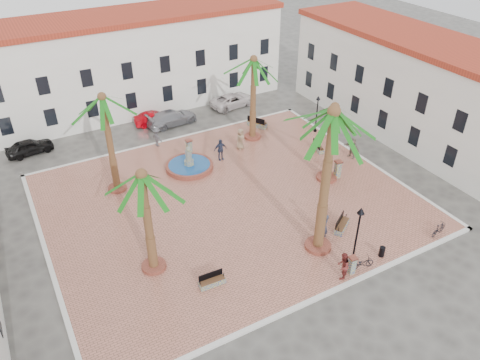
{
  "coord_description": "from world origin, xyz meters",
  "views": [
    {
      "loc": [
        -13.01,
        -25.27,
        20.59
      ],
      "look_at": [
        1.0,
        0.0,
        1.6
      ],
      "focal_mm": 35.0,
      "sensor_mm": 36.0,
      "label": 1
    }
  ],
  "objects_px": {
    "pedestrian_north": "(157,137)",
    "palm_nw": "(104,108)",
    "fountain": "(189,165)",
    "pedestrian_fountain_a": "(240,139)",
    "pedestrian_east": "(352,148)",
    "bicycle_b": "(439,229)",
    "bollard_se": "(352,265)",
    "palm_s": "(332,128)",
    "bollard_e": "(338,169)",
    "cyclist_b": "(343,266)",
    "car_silver": "(172,118)",
    "bench_e": "(318,148)",
    "cyclist_a": "(324,227)",
    "car_black": "(29,147)",
    "palm_sw": "(143,187)",
    "car_white": "(233,100)",
    "lamppost_s": "(358,226)",
    "bicycle_a": "(362,263)",
    "pedestrian_fountain_b": "(220,150)",
    "bench_s": "(212,282)",
    "bench_se": "(342,226)",
    "bollard_n": "(189,147)",
    "palm_ne": "(254,69)",
    "bench_ne": "(257,124)",
    "lamppost_e": "(317,108)",
    "car_red": "(154,119)"
  },
  "relations": [
    {
      "from": "bollard_e",
      "to": "lamppost_s",
      "type": "bearing_deg",
      "value": -123.11
    },
    {
      "from": "cyclist_b",
      "to": "pedestrian_fountain_b",
      "type": "xyz_separation_m",
      "value": [
        -0.05,
        15.95,
        0.04
      ]
    },
    {
      "from": "bollard_n",
      "to": "pedestrian_north",
      "type": "bearing_deg",
      "value": 123.09
    },
    {
      "from": "bench_ne",
      "to": "cyclist_a",
      "type": "relative_size",
      "value": 1.06
    },
    {
      "from": "bench_e",
      "to": "bicycle_b",
      "type": "relative_size",
      "value": 1.1
    },
    {
      "from": "palm_nw",
      "to": "palm_ne",
      "type": "xyz_separation_m",
      "value": [
        13.36,
        2.2,
        -0.24
      ]
    },
    {
      "from": "pedestrian_fountain_b",
      "to": "car_silver",
      "type": "bearing_deg",
      "value": 99.64
    },
    {
      "from": "bench_s",
      "to": "car_black",
      "type": "height_order",
      "value": "car_black"
    },
    {
      "from": "bicycle_b",
      "to": "pedestrian_north",
      "type": "distance_m",
      "value": 24.11
    },
    {
      "from": "lamppost_e",
      "to": "bollard_se",
      "type": "xyz_separation_m",
      "value": [
        -9.4,
        -16.24,
        -1.77
      ]
    },
    {
      "from": "cyclist_a",
      "to": "bench_ne",
      "type": "bearing_deg",
      "value": -130.2
    },
    {
      "from": "pedestrian_east",
      "to": "bollard_e",
      "type": "bearing_deg",
      "value": -67.86
    },
    {
      "from": "lamppost_s",
      "to": "car_black",
      "type": "height_order",
      "value": "lamppost_s"
    },
    {
      "from": "bollard_se",
      "to": "pedestrian_east",
      "type": "xyz_separation_m",
      "value": [
        9.21,
        10.85,
        0.24
      ]
    },
    {
      "from": "palm_sw",
      "to": "car_white",
      "type": "relative_size",
      "value": 1.46
    },
    {
      "from": "pedestrian_fountain_b",
      "to": "fountain",
      "type": "bearing_deg",
      "value": -176.53
    },
    {
      "from": "pedestrian_fountain_a",
      "to": "cyclist_b",
      "type": "bearing_deg",
      "value": -114.74
    },
    {
      "from": "bollard_se",
      "to": "pedestrian_fountain_a",
      "type": "distance_m",
      "value": 16.84
    },
    {
      "from": "fountain",
      "to": "car_silver",
      "type": "xyz_separation_m",
      "value": [
        1.93,
        8.51,
        0.3
      ]
    },
    {
      "from": "bollard_se",
      "to": "pedestrian_north",
      "type": "height_order",
      "value": "pedestrian_north"
    },
    {
      "from": "car_silver",
      "to": "pedestrian_fountain_a",
      "type": "bearing_deg",
      "value": -162.52
    },
    {
      "from": "bench_se",
      "to": "car_silver",
      "type": "bearing_deg",
      "value": 67.78
    },
    {
      "from": "lamppost_s",
      "to": "pedestrian_east",
      "type": "distance_m",
      "value": 13.29
    },
    {
      "from": "bollard_se",
      "to": "bench_ne",
      "type": "bearing_deg",
      "value": 75.57
    },
    {
      "from": "palm_nw",
      "to": "bench_ne",
      "type": "relative_size",
      "value": 3.97
    },
    {
      "from": "fountain",
      "to": "pedestrian_fountain_a",
      "type": "bearing_deg",
      "value": 8.95
    },
    {
      "from": "lamppost_s",
      "to": "bicycle_a",
      "type": "height_order",
      "value": "lamppost_s"
    },
    {
      "from": "palm_sw",
      "to": "car_silver",
      "type": "height_order",
      "value": "palm_sw"
    },
    {
      "from": "bench_se",
      "to": "bicycle_a",
      "type": "bearing_deg",
      "value": -143.8
    },
    {
      "from": "bench_se",
      "to": "bicycle_b",
      "type": "height_order",
      "value": "bench_se"
    },
    {
      "from": "pedestrian_north",
      "to": "car_black",
      "type": "height_order",
      "value": "pedestrian_north"
    },
    {
      "from": "bench_s",
      "to": "cyclist_b",
      "type": "height_order",
      "value": "cyclist_b"
    },
    {
      "from": "pedestrian_north",
      "to": "palm_nw",
      "type": "bearing_deg",
      "value": 115.65
    },
    {
      "from": "bench_e",
      "to": "bicycle_a",
      "type": "relative_size",
      "value": 1.08
    },
    {
      "from": "bollard_se",
      "to": "bicycle_a",
      "type": "distance_m",
      "value": 0.89
    },
    {
      "from": "bollard_e",
      "to": "cyclist_b",
      "type": "bearing_deg",
      "value": -127.48
    },
    {
      "from": "bollard_se",
      "to": "bollard_e",
      "type": "relative_size",
      "value": 0.85
    },
    {
      "from": "palm_nw",
      "to": "car_silver",
      "type": "relative_size",
      "value": 1.59
    },
    {
      "from": "palm_nw",
      "to": "bicycle_b",
      "type": "relative_size",
      "value": 5.21
    },
    {
      "from": "palm_s",
      "to": "bollard_e",
      "type": "relative_size",
      "value": 6.73
    },
    {
      "from": "cyclist_a",
      "to": "car_black",
      "type": "bearing_deg",
      "value": -79.35
    },
    {
      "from": "bollard_e",
      "to": "bench_e",
      "type": "bearing_deg",
      "value": 72.45
    },
    {
      "from": "cyclist_a",
      "to": "car_red",
      "type": "relative_size",
      "value": 0.5
    },
    {
      "from": "palm_nw",
      "to": "bollard_n",
      "type": "relative_size",
      "value": 5.53
    },
    {
      "from": "lamppost_s",
      "to": "car_silver",
      "type": "bearing_deg",
      "value": 96.14
    },
    {
      "from": "cyclist_a",
      "to": "pedestrian_fountain_b",
      "type": "bearing_deg",
      "value": -108.52
    },
    {
      "from": "bench_ne",
      "to": "pedestrian_north",
      "type": "distance_m",
      "value": 9.8
    },
    {
      "from": "pedestrian_east",
      "to": "bicycle_b",
      "type": "bearing_deg",
      "value": -18.17
    },
    {
      "from": "bench_s",
      "to": "car_silver",
      "type": "height_order",
      "value": "car_silver"
    },
    {
      "from": "pedestrian_north",
      "to": "bicycle_a",
      "type": "bearing_deg",
      "value": 176.52
    }
  ]
}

